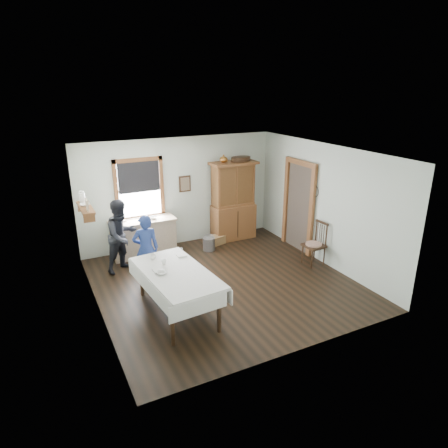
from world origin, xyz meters
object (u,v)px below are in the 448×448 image
Objects in this scene: woman_blue at (146,252)px; wicker_basket at (217,240)px; pail at (209,244)px; work_counter at (144,237)px; dining_table at (177,292)px; figure_dark at (122,238)px; spindle_chair at (314,244)px; china_hutch at (233,201)px.

wicker_basket is at bearing -143.16° from woman_blue.
work_counter is at bearing 162.82° from pail.
figure_dark is (-0.44, 2.17, 0.34)m from dining_table.
spindle_chair is at bearing -34.55° from work_counter.
dining_table is 3.32m from wicker_basket.
work_counter is 4.10× the size of wicker_basket.
spindle_chair is (3.47, 0.53, 0.10)m from dining_table.
spindle_chair is 3.12× the size of pail.
spindle_chair is 2.56m from pail.
dining_table is 5.39× the size of wicker_basket.
spindle_chair is 4.25m from figure_dark.
china_hutch is 3.12m from woman_blue.
work_counter is 1.03× the size of figure_dark.
pail is at bearing 54.16° from dining_table.
china_hutch is 3.88m from dining_table.
china_hutch is at bearing -15.15° from figure_dark.
china_hutch is at bearing -145.17° from woman_blue.
dining_table is at bearing -125.84° from pail.
china_hutch is 1.09m from wicker_basket.
pail reaches higher than wicker_basket.
spindle_chair is at bearing -55.52° from wicker_basket.
wicker_basket is (0.35, 0.27, -0.05)m from pail.
figure_dark is (-3.91, 1.64, 0.24)m from spindle_chair.
work_counter is at bearing 18.12° from figure_dark.
figure_dark is at bearing -175.57° from pail.
work_counter is at bearing 86.18° from dining_table.
figure_dark is at bearing 101.57° from dining_table.
wicker_basket is 0.28× the size of woman_blue.
china_hutch is 5.46× the size of wicker_basket.
china_hutch is at bearing 106.28° from spindle_chair.
woman_blue is 0.84m from figure_dark.
china_hutch is at bearing 0.16° from work_counter.
china_hutch is (2.43, 0.00, 0.58)m from work_counter.
spindle_chair is (0.86, -2.27, -0.52)m from china_hutch.
spindle_chair is at bearing -70.02° from china_hutch.
dining_table is 3.51m from spindle_chair.
woman_blue is at bearing -150.84° from wicker_basket.
dining_table is (-2.61, -2.80, -0.62)m from china_hutch.
dining_table is at bearing -105.23° from figure_dark.
work_counter is at bearing 140.96° from spindle_chair.
pail is 2.22m from figure_dark.
pail is at bearing -142.66° from wicker_basket.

